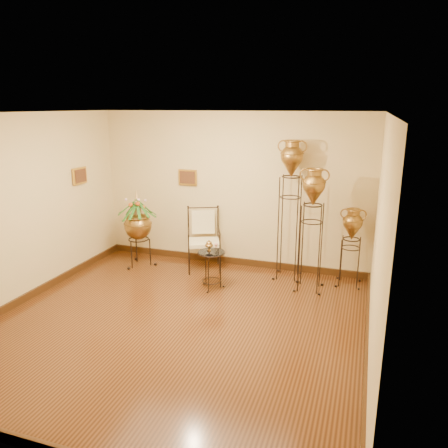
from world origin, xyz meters
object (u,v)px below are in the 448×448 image
(side_table, at_px, (212,269))
(planter_urn, at_px, (138,223))
(armchair, at_px, (204,240))
(amphora_mid, at_px, (311,229))
(amphora_tall, at_px, (290,209))

(side_table, bearing_deg, planter_urn, 160.38)
(planter_urn, distance_m, armchair, 1.26)
(planter_urn, distance_m, side_table, 1.81)
(planter_urn, bearing_deg, side_table, -19.62)
(side_table, bearing_deg, armchair, 119.07)
(armchair, bearing_deg, side_table, -83.96)
(amphora_mid, distance_m, side_table, 1.72)
(planter_urn, bearing_deg, armchair, 8.19)
(amphora_mid, bearing_deg, amphora_tall, 136.90)
(amphora_mid, bearing_deg, planter_urn, 178.05)
(amphora_tall, xyz_separation_m, amphora_mid, (0.42, -0.40, -0.21))
(amphora_tall, bearing_deg, planter_urn, -173.94)
(amphora_mid, relative_size, armchair, 1.78)
(amphora_tall, xyz_separation_m, planter_urn, (-2.72, -0.29, -0.40))
(armchair, bearing_deg, amphora_mid, -31.38)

